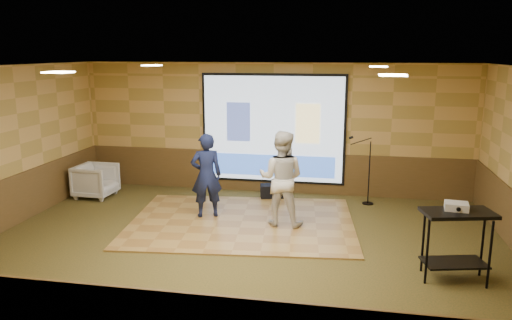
% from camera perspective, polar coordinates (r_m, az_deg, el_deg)
% --- Properties ---
extents(ground, '(9.00, 9.00, 0.00)m').
position_cam_1_polar(ground, '(8.58, -1.67, -9.93)').
color(ground, '#303518').
rests_on(ground, ground).
extents(room_shell, '(9.04, 7.04, 3.02)m').
position_cam_1_polar(room_shell, '(8.02, -1.77, 4.05)').
color(room_shell, tan).
rests_on(room_shell, ground).
extents(wainscot_back, '(9.00, 0.04, 0.95)m').
position_cam_1_polar(wainscot_back, '(11.69, 1.93, -1.38)').
color(wainscot_back, '#503D1A').
rests_on(wainscot_back, ground).
extents(wainscot_left, '(0.04, 7.00, 0.95)m').
position_cam_1_polar(wainscot_left, '(10.30, -26.95, -4.67)').
color(wainscot_left, '#503D1A').
rests_on(wainscot_left, ground).
extents(projector_screen, '(3.32, 0.06, 2.52)m').
position_cam_1_polar(projector_screen, '(11.45, 1.93, 3.44)').
color(projector_screen, black).
rests_on(projector_screen, room_shell).
extents(downlight_nw, '(0.32, 0.32, 0.02)m').
position_cam_1_polar(downlight_nw, '(10.32, -11.82, 10.54)').
color(downlight_nw, '#FFEABF').
rests_on(downlight_nw, room_shell).
extents(downlight_ne, '(0.32, 0.32, 0.02)m').
position_cam_1_polar(downlight_ne, '(9.57, 13.81, 10.32)').
color(downlight_ne, '#FFEABF').
rests_on(downlight_ne, room_shell).
extents(downlight_sw, '(0.32, 0.32, 0.02)m').
position_cam_1_polar(downlight_sw, '(7.37, -21.66, 9.31)').
color(downlight_sw, '#FFEABF').
rests_on(downlight_sw, room_shell).
extents(downlight_se, '(0.32, 0.32, 0.02)m').
position_cam_1_polar(downlight_se, '(6.28, 15.35, 9.34)').
color(downlight_se, '#FFEABF').
rests_on(downlight_se, room_shell).
extents(dance_floor, '(4.57, 3.67, 0.03)m').
position_cam_1_polar(dance_floor, '(9.73, -1.61, -7.08)').
color(dance_floor, '#A0793A').
rests_on(dance_floor, ground).
extents(player_left, '(0.72, 0.61, 1.67)m').
position_cam_1_polar(player_left, '(9.82, -5.69, -1.76)').
color(player_left, '#141B3F').
rests_on(player_left, dance_floor).
extents(player_right, '(0.92, 0.75, 1.79)m').
position_cam_1_polar(player_right, '(9.32, 2.91, -2.11)').
color(player_right, silver).
rests_on(player_right, dance_floor).
extents(av_table, '(0.99, 0.52, 1.04)m').
position_cam_1_polar(av_table, '(7.73, 21.97, -7.55)').
color(av_table, black).
rests_on(av_table, ground).
extents(projector, '(0.35, 0.30, 0.11)m').
position_cam_1_polar(projector, '(7.67, 21.93, -4.92)').
color(projector, silver).
rests_on(projector, av_table).
extents(mic_stand, '(0.58, 0.24, 1.49)m').
position_cam_1_polar(mic_stand, '(11.02, 12.47, -2.44)').
color(mic_stand, black).
rests_on(mic_stand, ground).
extents(banquet_chair, '(0.86, 0.84, 0.75)m').
position_cam_1_polar(banquet_chair, '(11.86, -17.83, -2.27)').
color(banquet_chair, gray).
rests_on(banquet_chair, ground).
extents(duffel_bag, '(0.57, 0.44, 0.31)m').
position_cam_1_polar(duffel_bag, '(11.25, 1.82, -3.61)').
color(duffel_bag, black).
rests_on(duffel_bag, ground).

